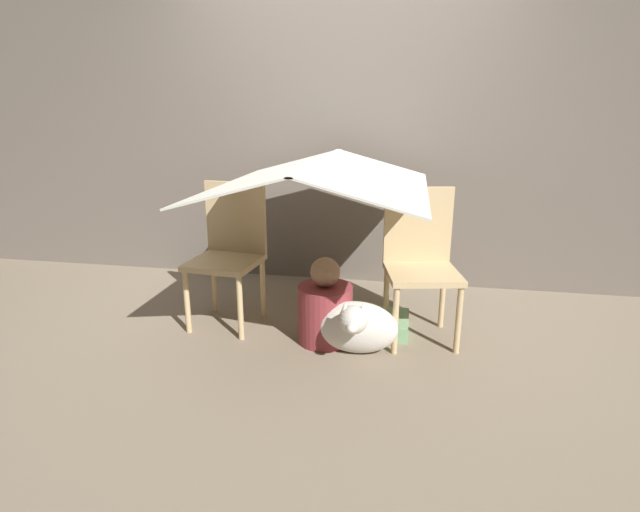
{
  "coord_description": "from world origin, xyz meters",
  "views": [
    {
      "loc": [
        0.54,
        -2.81,
        1.4
      ],
      "look_at": [
        0.0,
        0.13,
        0.51
      ],
      "focal_mm": 28.0,
      "sensor_mm": 36.0,
      "label": 1
    }
  ],
  "objects_px": {
    "chair_right": "(420,258)",
    "person_front": "(325,309)",
    "dog": "(356,326)",
    "chair_left": "(230,248)"
  },
  "relations": [
    {
      "from": "chair_right",
      "to": "dog",
      "type": "xyz_separation_m",
      "value": [
        -0.35,
        -0.35,
        -0.33
      ]
    },
    {
      "from": "chair_left",
      "to": "person_front",
      "type": "bearing_deg",
      "value": -11.82
    },
    {
      "from": "chair_right",
      "to": "dog",
      "type": "height_order",
      "value": "chair_right"
    },
    {
      "from": "chair_left",
      "to": "dog",
      "type": "relative_size",
      "value": 1.93
    },
    {
      "from": "chair_left",
      "to": "chair_right",
      "type": "bearing_deg",
      "value": 5.58
    },
    {
      "from": "person_front",
      "to": "dog",
      "type": "relative_size",
      "value": 1.12
    },
    {
      "from": "chair_right",
      "to": "person_front",
      "type": "bearing_deg",
      "value": -170.73
    },
    {
      "from": "chair_left",
      "to": "chair_right",
      "type": "distance_m",
      "value": 1.24
    },
    {
      "from": "chair_right",
      "to": "person_front",
      "type": "relative_size",
      "value": 1.72
    },
    {
      "from": "person_front",
      "to": "chair_left",
      "type": "bearing_deg",
      "value": 162.54
    }
  ]
}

